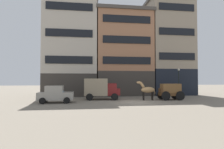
{
  "coord_description": "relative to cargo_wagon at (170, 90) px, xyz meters",
  "views": [
    {
      "loc": [
        -5.32,
        -19.33,
        2.5
      ],
      "look_at": [
        -2.44,
        1.93,
        3.1
      ],
      "focal_mm": 28.87,
      "sensor_mm": 36.0,
      "label": 1
    }
  ],
  "objects": [
    {
      "name": "pedestrian_officer",
      "position": [
        2.52,
        2.67,
        -0.17
      ],
      "size": [
        0.51,
        0.51,
        1.79
      ],
      "color": "black",
      "rests_on": "ground_plane"
    },
    {
      "name": "building_far_left",
      "position": [
        -12.71,
        7.95,
        6.62
      ],
      "size": [
        8.39,
        6.13,
        15.45
      ],
      "color": "#38332D",
      "rests_on": "ground_plane"
    },
    {
      "name": "cargo_wagon",
      "position": [
        0.0,
        0.0,
        0.0
      ],
      "size": [
        2.94,
        1.58,
        1.98
      ],
      "color": "brown",
      "rests_on": "ground_plane"
    },
    {
      "name": "delivery_truck_near",
      "position": [
        -8.46,
        1.44,
        0.28
      ],
      "size": [
        4.47,
        2.43,
        2.62
      ],
      "color": "maroon",
      "rests_on": "ground_plane"
    },
    {
      "name": "streetlamp_curbside",
      "position": [
        3.28,
        4.02,
        1.52
      ],
      "size": [
        0.32,
        0.32,
        4.12
      ],
      "color": "black",
      "rests_on": "ground_plane"
    },
    {
      "name": "sedan_dark",
      "position": [
        -13.5,
        -1.04,
        -0.23
      ],
      "size": [
        3.75,
        1.95,
        1.83
      ],
      "color": "gray",
      "rests_on": "ground_plane"
    },
    {
      "name": "draft_horse",
      "position": [
        -2.95,
        0.0,
        0.12
      ],
      "size": [
        2.35,
        0.65,
        2.3
      ],
      "color": "#937047",
      "rests_on": "ground_plane"
    },
    {
      "name": "building_center_left",
      "position": [
        -4.29,
        7.95,
        5.7
      ],
      "size": [
        9.15,
        6.13,
        13.6
      ],
      "color": "#38332D",
      "rests_on": "ground_plane"
    },
    {
      "name": "ground_plane",
      "position": [
        -4.77,
        -1.71,
        -1.15
      ],
      "size": [
        120.0,
        120.0,
        0.0
      ],
      "primitive_type": "plane",
      "color": "slate"
    },
    {
      "name": "building_center_right",
      "position": [
        3.64,
        7.95,
        7.02
      ],
      "size": [
        7.41,
        6.13,
        16.24
      ],
      "color": "black",
      "rests_on": "ground_plane"
    }
  ]
}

